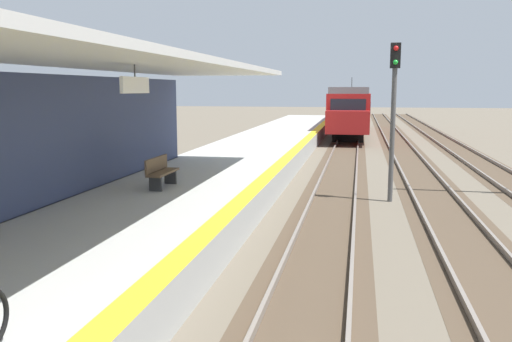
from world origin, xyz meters
The scene contains 6 objects.
station_platform centered at (-2.50, 16.00, 0.45)m, with size 5.00×80.00×0.91m.
track_pair_nearest_platform centered at (1.90, 20.00, 0.05)m, with size 2.34×120.00×0.16m.
track_pair_middle centered at (5.30, 20.00, 0.05)m, with size 2.34×120.00×0.16m.
approaching_train centered at (1.90, 42.28, 2.18)m, with size 2.93×19.60×4.76m.
rail_signal_post centered at (3.76, 15.81, 3.19)m, with size 0.32×0.34×5.20m.
platform_bench centered at (-2.95, 12.24, 1.37)m, with size 0.45×1.60×0.88m.
Camera 1 is at (2.69, -2.18, 3.74)m, focal length 37.29 mm.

